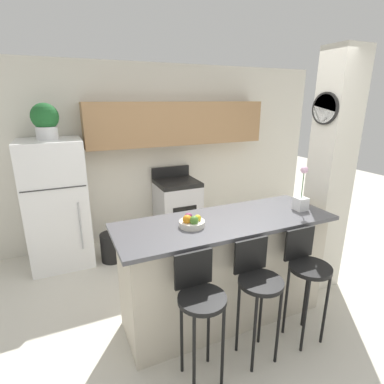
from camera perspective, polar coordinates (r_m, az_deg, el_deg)
name	(u,v)px	position (r m, az deg, el deg)	size (l,w,h in m)	color
ground_plane	(223,314)	(3.24, 5.84, -22.19)	(14.00, 14.00, 0.00)	beige
wall_back	(163,142)	(4.52, -5.60, 9.38)	(5.60, 0.38, 2.55)	silver
pillar_right	(330,175)	(3.51, 24.75, 2.89)	(0.38, 0.32, 2.55)	silver
counter_bar	(224,269)	(2.94, 6.15, -14.42)	(2.00, 0.71, 1.02)	beige
refrigerator	(57,204)	(4.11, -24.31, -2.09)	(0.73, 0.70, 1.60)	white
stove_range	(177,209)	(4.55, -2.79, -3.31)	(0.60, 0.59, 1.07)	silver
bar_stool_left	(200,300)	(2.28, 1.50, -19.88)	(0.35, 0.35, 1.01)	black
bar_stool_mid	(258,283)	(2.50, 12.38, -16.63)	(0.35, 0.35, 1.01)	black
bar_stool_right	(306,269)	(2.79, 20.95, -13.56)	(0.35, 0.35, 1.01)	black
potted_plant_on_fridge	(45,120)	(3.93, -26.17, 12.16)	(0.31, 0.31, 0.42)	silver
orchid_vase	(301,198)	(3.08, 20.08, -1.06)	(0.11, 0.11, 0.44)	white
fruit_bowl	(192,222)	(2.54, -0.07, -5.71)	(0.22, 0.22, 0.11)	silver
trash_bin	(112,247)	(4.15, -15.08, -10.11)	(0.28, 0.28, 0.38)	black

